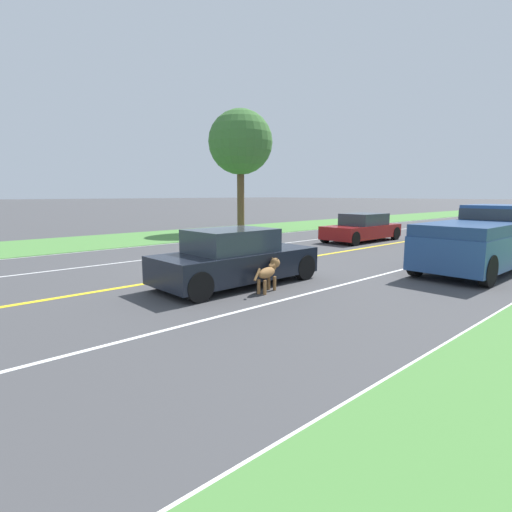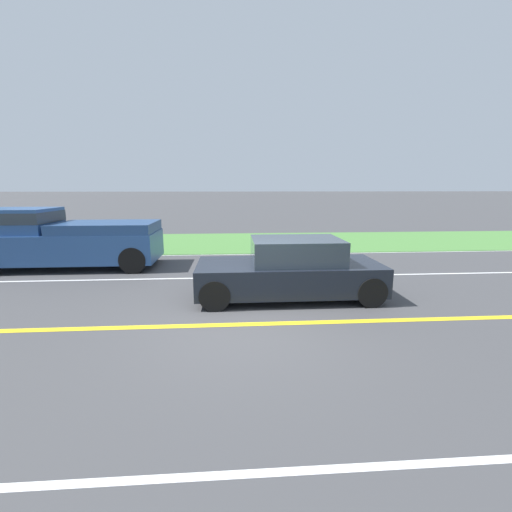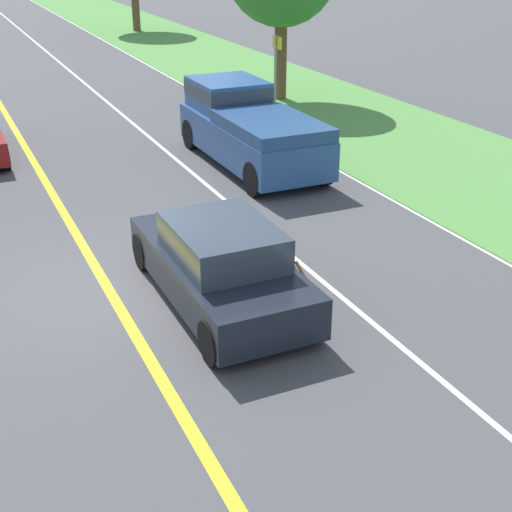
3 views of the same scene
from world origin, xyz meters
The scene contains 8 objects.
ground_plane centered at (0.00, 0.00, 0.00)m, with size 400.00×400.00×0.00m, color #424244.
centre_divider_line centered at (0.00, 0.00, 0.00)m, with size 0.18×160.00×0.01m, color yellow.
lane_edge_line_right centered at (7.00, 0.00, 0.00)m, with size 0.14×160.00×0.01m, color white.
lane_dash_same_dir centered at (3.50, 0.00, 0.00)m, with size 0.10×160.00×0.01m, color white.
ego_car centered at (1.61, -1.08, 0.66)m, with size 1.81×4.29×1.42m.
dog centered at (2.70, -0.95, 0.47)m, with size 0.50×1.21×0.78m.
pickup_truck centered at (5.14, 5.71, 0.98)m, with size 2.05×5.40×1.94m.
street_sign centered at (8.45, 10.82, 1.54)m, with size 0.11×0.64×2.45m.
Camera 3 is at (-2.24, -10.83, 5.69)m, focal length 50.00 mm.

